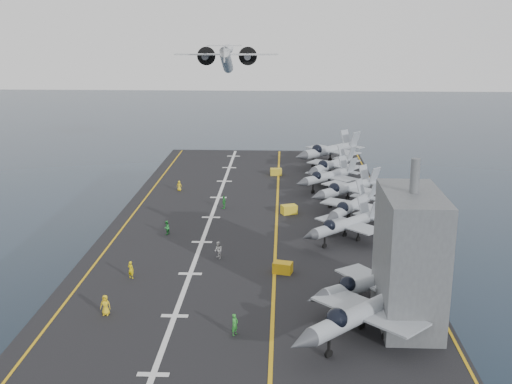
{
  "coord_description": "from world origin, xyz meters",
  "views": [
    {
      "loc": [
        3.81,
        -83.35,
        36.94
      ],
      "look_at": [
        0.0,
        4.0,
        13.0
      ],
      "focal_mm": 45.0,
      "sensor_mm": 36.0,
      "label": 1
    }
  ],
  "objects_px": {
    "tow_cart_a": "(283,268)",
    "transport_plane": "(226,61)",
    "island_superstructure": "(410,242)",
    "fighter_jet_0": "(363,311)"
  },
  "relations": [
    {
      "from": "island_superstructure",
      "to": "fighter_jet_0",
      "type": "xyz_separation_m",
      "value": [
        -4.36,
        -3.7,
        -4.85
      ]
    },
    {
      "from": "island_superstructure",
      "to": "tow_cart_a",
      "type": "distance_m",
      "value": 16.95
    },
    {
      "from": "fighter_jet_0",
      "to": "tow_cart_a",
      "type": "xyz_separation_m",
      "value": [
        -6.76,
        14.47,
        -2.06
      ]
    },
    {
      "from": "fighter_jet_0",
      "to": "transport_plane",
      "type": "height_order",
      "value": "transport_plane"
    },
    {
      "from": "island_superstructure",
      "to": "transport_plane",
      "type": "bearing_deg",
      "value": 104.51
    },
    {
      "from": "fighter_jet_0",
      "to": "transport_plane",
      "type": "distance_m",
      "value": 100.7
    },
    {
      "from": "transport_plane",
      "to": "island_superstructure",
      "type": "bearing_deg",
      "value": -75.49
    },
    {
      "from": "tow_cart_a",
      "to": "transport_plane",
      "type": "relative_size",
      "value": 0.09
    },
    {
      "from": "tow_cart_a",
      "to": "island_superstructure",
      "type": "bearing_deg",
      "value": -44.08
    },
    {
      "from": "island_superstructure",
      "to": "transport_plane",
      "type": "height_order",
      "value": "transport_plane"
    }
  ]
}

